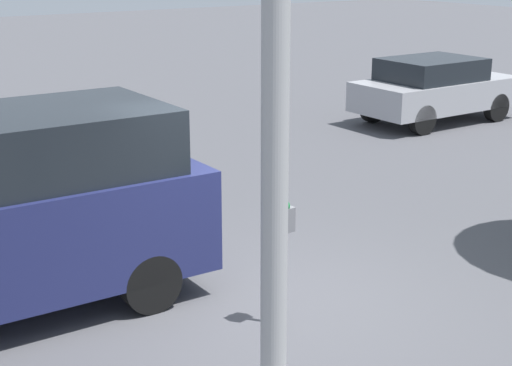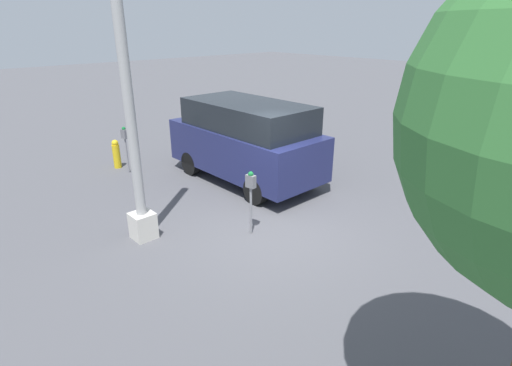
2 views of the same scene
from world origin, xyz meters
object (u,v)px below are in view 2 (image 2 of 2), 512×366
(parking_meter_far, at_px, (125,139))
(fire_hydrant, at_px, (116,154))
(parking_meter_near, at_px, (251,188))
(parked_van, at_px, (246,139))
(lamp_post, at_px, (132,129))

(parking_meter_far, height_order, fire_hydrant, parking_meter_far)
(parking_meter_near, xyz_separation_m, parked_van, (2.36, -1.95, 0.16))
(parking_meter_near, relative_size, parking_meter_far, 1.00)
(parking_meter_near, height_order, parked_van, parked_van)
(lamp_post, relative_size, fire_hydrant, 6.86)
(fire_hydrant, bearing_deg, parked_van, -147.56)
(parking_meter_near, xyz_separation_m, parking_meter_far, (5.15, 0.18, -0.00))
(lamp_post, xyz_separation_m, fire_hydrant, (4.43, -1.50, -1.83))
(parking_meter_far, distance_m, parked_van, 3.52)
(parking_meter_far, distance_m, fire_hydrant, 0.85)
(lamp_post, bearing_deg, parking_meter_near, -128.05)
(parking_meter_near, height_order, fire_hydrant, parking_meter_near)
(parking_meter_far, bearing_deg, lamp_post, 149.43)
(parking_meter_far, height_order, parked_van, parked_van)
(parking_meter_near, distance_m, parked_van, 3.06)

